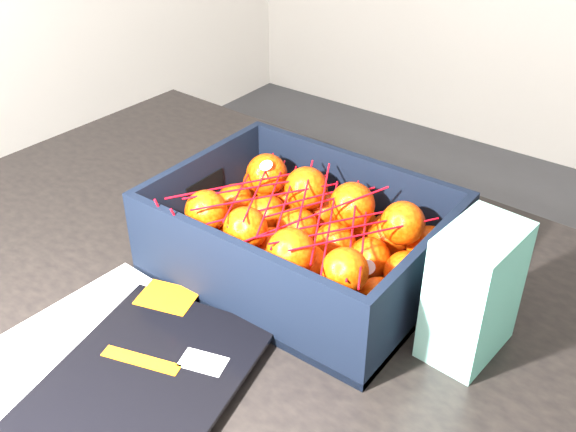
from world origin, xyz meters
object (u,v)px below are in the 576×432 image
Objects in this scene: retail_carton at (473,292)px; magazine_stack at (120,366)px; table at (253,318)px; produce_crate at (301,247)px.

magazine_stack is at bearing -132.49° from retail_carton.
table is 0.37m from retail_carton.
retail_carton reaches higher than produce_crate.
produce_crate is 2.24× the size of retail_carton.
table is 0.16m from produce_crate.
magazine_stack is (0.01, -0.25, 0.11)m from table.
table is at bearing -149.77° from produce_crate.
magazine_stack is at bearing -88.68° from table.
magazine_stack is 0.30m from produce_crate.
table is 7.13× the size of retail_carton.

